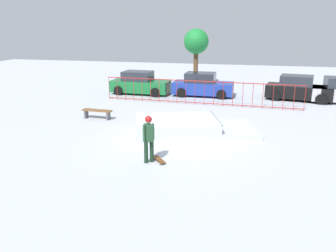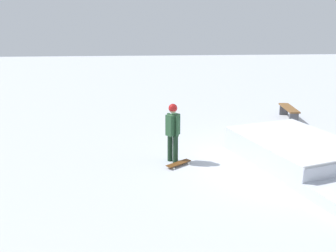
# 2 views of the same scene
# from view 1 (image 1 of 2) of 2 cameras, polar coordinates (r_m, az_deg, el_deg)

# --- Properties ---
(ground_plane) EXTENTS (60.00, 60.00, 0.00)m
(ground_plane) POSITION_cam_1_polar(r_m,az_deg,el_deg) (14.90, 1.21, -2.35)
(ground_plane) COLOR #B2B7C1
(skate_ramp) EXTENTS (5.93, 4.09, 0.74)m
(skate_ramp) POSITION_cam_1_polar(r_m,az_deg,el_deg) (15.74, 3.14, -0.13)
(skate_ramp) COLOR silver
(skate_ramp) RESTS_ON ground
(skater) EXTENTS (0.41, 0.43, 1.73)m
(skater) POSITION_cam_1_polar(r_m,az_deg,el_deg) (12.27, -3.20, -1.57)
(skater) COLOR black
(skater) RESTS_ON ground
(skateboard) EXTENTS (0.64, 0.76, 0.09)m
(skateboard) POSITION_cam_1_polar(r_m,az_deg,el_deg) (12.62, -1.48, -5.52)
(skateboard) COLOR #593314
(skateboard) RESTS_ON ground
(perimeter_fence) EXTENTS (12.19, 0.65, 1.50)m
(perimeter_fence) POSITION_cam_1_polar(r_m,az_deg,el_deg) (21.53, 5.21, 5.55)
(perimeter_fence) COLOR maroon
(perimeter_fence) RESTS_ON ground
(park_bench) EXTENTS (1.62, 0.51, 0.48)m
(park_bench) POSITION_cam_1_polar(r_m,az_deg,el_deg) (18.57, -11.56, 2.25)
(park_bench) COLOR brown
(park_bench) RESTS_ON ground
(parked_car_green) EXTENTS (4.16, 2.04, 1.60)m
(parked_car_green) POSITION_cam_1_polar(r_m,az_deg,el_deg) (24.91, -4.65, 6.94)
(parked_car_green) COLOR #196B33
(parked_car_green) RESTS_ON ground
(parked_car_blue) EXTENTS (4.13, 1.98, 1.60)m
(parked_car_blue) POSITION_cam_1_polar(r_m,az_deg,el_deg) (24.20, 5.66, 6.64)
(parked_car_blue) COLOR #1E3899
(parked_car_blue) RESTS_ON ground
(parked_car_black) EXTENTS (4.34, 2.49, 1.60)m
(parked_car_black) POSITION_cam_1_polar(r_m,az_deg,el_deg) (24.28, 20.61, 5.71)
(parked_car_black) COLOR black
(parked_car_black) RESTS_ON ground
(distant_tree) EXTENTS (1.99, 1.99, 4.47)m
(distant_tree) POSITION_cam_1_polar(r_m,az_deg,el_deg) (28.60, 4.66, 13.49)
(distant_tree) COLOR brown
(distant_tree) RESTS_ON ground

